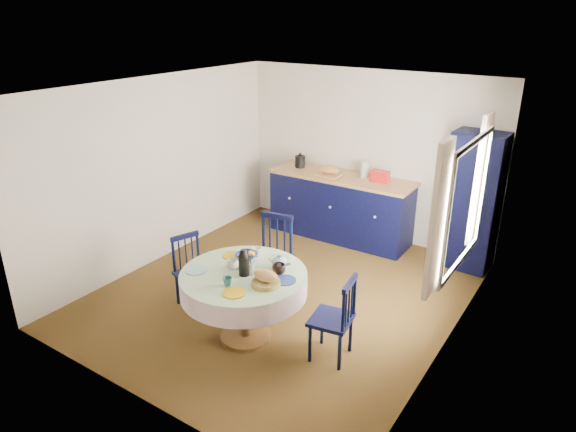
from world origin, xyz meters
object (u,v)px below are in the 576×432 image
at_px(mug_a, 233,264).
at_px(mug_d, 257,252).
at_px(pantry_cabinet, 473,202).
at_px(kitchen_counter, 340,206).
at_px(chair_right, 335,318).
at_px(mug_b, 227,281).
at_px(mug_c, 279,269).
at_px(chair_far, 272,256).
at_px(cobalt_bowl, 247,256).
at_px(dining_table, 245,284).
at_px(chair_left, 192,271).

relative_size(mug_a, mug_d, 1.16).
bearing_deg(mug_d, pantry_cabinet, 58.79).
relative_size(kitchen_counter, chair_right, 2.43).
bearing_deg(mug_b, mug_c, 58.56).
distance_m(chair_far, cobalt_bowl, 0.72).
height_order(pantry_cabinet, mug_b, pantry_cabinet).
bearing_deg(dining_table, pantry_cabinet, 64.07).
relative_size(mug_b, cobalt_bowl, 0.41).
bearing_deg(kitchen_counter, chair_far, -86.94).
relative_size(kitchen_counter, chair_left, 2.56).
height_order(mug_a, mug_b, mug_a).
xyz_separation_m(dining_table, chair_right, (0.93, 0.23, -0.20)).
relative_size(mug_a, mug_b, 1.34).
bearing_deg(chair_right, cobalt_bowl, -101.21).
xyz_separation_m(chair_far, mug_a, (0.15, -0.91, 0.33)).
xyz_separation_m(mug_d, cobalt_bowl, (-0.06, -0.10, -0.02)).
distance_m(pantry_cabinet, mug_a, 3.39).
xyz_separation_m(mug_b, mug_d, (-0.14, 0.67, 0.01)).
xyz_separation_m(chair_right, mug_c, (-0.63, -0.05, 0.38)).
bearing_deg(kitchen_counter, mug_a, -85.17).
distance_m(chair_right, mug_c, 0.74).
distance_m(mug_c, cobalt_bowl, 0.50).
height_order(mug_a, cobalt_bowl, mug_a).
relative_size(dining_table, chair_right, 1.43).
distance_m(mug_b, mug_c, 0.55).
xyz_separation_m(pantry_cabinet, chair_left, (-2.41, -2.79, -0.49)).
bearing_deg(dining_table, mug_c, 30.94).
distance_m(kitchen_counter, dining_table, 2.93).
bearing_deg(pantry_cabinet, mug_d, -119.32).
distance_m(pantry_cabinet, chair_left, 3.72).
bearing_deg(chair_right, dining_table, -84.34).
distance_m(kitchen_counter, mug_b, 3.23).
xyz_separation_m(dining_table, chair_left, (-0.95, 0.21, -0.23)).
height_order(dining_table, cobalt_bowl, dining_table).
height_order(pantry_cabinet, mug_d, pantry_cabinet).
xyz_separation_m(chair_right, cobalt_bowl, (-1.12, 0.05, 0.35)).
height_order(mug_b, mug_d, mug_d).
bearing_deg(mug_b, chair_right, 29.62).
xyz_separation_m(mug_b, mug_c, (0.29, 0.47, 0.01)).
xyz_separation_m(pantry_cabinet, mug_c, (-1.15, -2.82, -0.09)).
bearing_deg(mug_d, mug_b, -77.91).
height_order(kitchen_counter, chair_right, kitchen_counter).
height_order(chair_far, cobalt_bowl, chair_far).
bearing_deg(chair_left, pantry_cabinet, -20.85).
relative_size(mug_a, mug_c, 0.91).
bearing_deg(mug_b, mug_d, 102.09).
bearing_deg(cobalt_bowl, chair_far, 100.79).
xyz_separation_m(pantry_cabinet, chair_right, (-0.53, -2.76, -0.47)).
height_order(dining_table, mug_b, dining_table).
bearing_deg(kitchen_counter, chair_left, -101.57).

